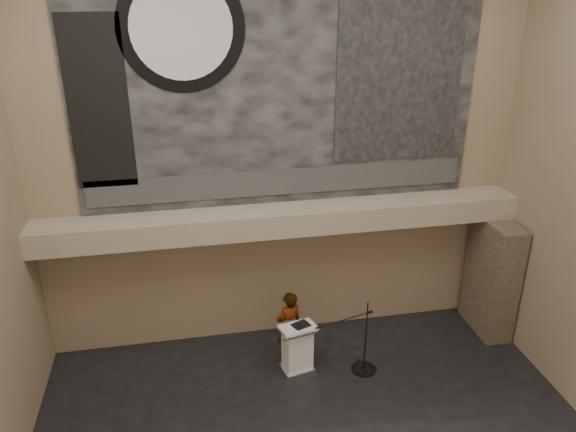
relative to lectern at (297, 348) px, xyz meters
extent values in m
cube|color=#837353|center=(-0.06, 1.54, 3.70)|extent=(10.00, 0.02, 8.50)
cube|color=gray|center=(-0.06, 1.14, 2.40)|extent=(10.00, 0.80, 0.50)
cylinder|color=#B2893D|center=(-1.66, 1.09, 2.12)|extent=(0.04, 0.04, 0.06)
cylinder|color=#B2893D|center=(1.84, 1.09, 2.12)|extent=(0.04, 0.04, 0.06)
cube|color=black|center=(-0.06, 1.51, 5.15)|extent=(8.00, 0.05, 5.00)
cube|color=#303030|center=(-0.06, 1.47, 3.10)|extent=(7.76, 0.02, 0.55)
cylinder|color=black|center=(-1.86, 1.47, 6.15)|extent=(2.30, 0.02, 2.30)
cylinder|color=silver|center=(-1.86, 1.45, 6.15)|extent=(1.84, 0.02, 1.84)
cube|color=black|center=(2.34, 1.47, 5.25)|extent=(2.60, 0.02, 3.60)
cube|color=black|center=(-3.46, 1.47, 4.85)|extent=(1.10, 0.02, 3.20)
cube|color=#413528|center=(4.59, 0.69, 0.80)|extent=(0.60, 1.40, 2.70)
cube|color=silver|center=(0.00, 0.00, -0.51)|extent=(0.72, 0.60, 0.08)
cube|color=white|center=(0.00, 0.00, 0.01)|extent=(0.63, 0.49, 0.96)
cube|color=white|center=(0.00, -0.02, 0.52)|extent=(0.80, 0.64, 0.13)
cube|color=black|center=(0.07, -0.02, 0.56)|extent=(0.41, 0.38, 0.04)
cube|color=white|center=(-0.08, -0.04, 0.55)|extent=(0.25, 0.32, 0.00)
imported|color=silver|center=(-0.10, 0.40, 0.26)|extent=(0.69, 0.56, 1.64)
cylinder|color=black|center=(1.36, -0.25, -0.54)|extent=(0.52, 0.52, 0.02)
cylinder|color=black|center=(1.36, -0.25, 0.27)|extent=(0.03, 0.03, 1.64)
cylinder|color=black|center=(0.83, -0.39, 0.84)|extent=(1.18, 0.34, 0.02)
camera|label=1|loc=(-1.97, -9.21, 7.12)|focal=35.00mm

